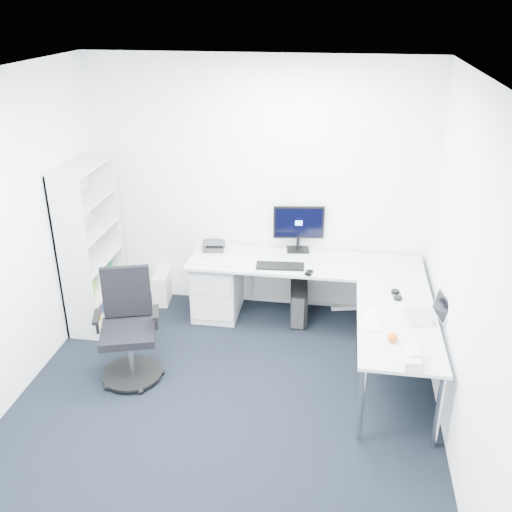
# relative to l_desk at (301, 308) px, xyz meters

# --- Properties ---
(ground) EXTENTS (4.20, 4.20, 0.00)m
(ground) POSITION_rel_l_desk_xyz_m (-0.55, -1.40, -0.35)
(ground) COLOR black
(ceiling) EXTENTS (4.20, 4.20, 0.00)m
(ceiling) POSITION_rel_l_desk_xyz_m (-0.55, -1.40, 2.35)
(ceiling) COLOR white
(wall_back) EXTENTS (3.60, 0.02, 2.70)m
(wall_back) POSITION_rel_l_desk_xyz_m (-0.55, 0.70, 1.00)
(wall_back) COLOR white
(wall_back) RESTS_ON ground
(wall_right) EXTENTS (0.02, 4.20, 2.70)m
(wall_right) POSITION_rel_l_desk_xyz_m (1.25, -1.40, 1.00)
(wall_right) COLOR white
(wall_right) RESTS_ON ground
(l_desk) EXTENTS (2.40, 1.34, 0.70)m
(l_desk) POSITION_rel_l_desk_xyz_m (0.00, 0.00, 0.00)
(l_desk) COLOR #B4B7B7
(l_desk) RESTS_ON ground
(drawer_pedestal) EXTENTS (0.47, 0.58, 0.72)m
(drawer_pedestal) POSITION_rel_l_desk_xyz_m (-0.94, 0.38, 0.01)
(drawer_pedestal) COLOR #B4B7B7
(drawer_pedestal) RESTS_ON ground
(bookshelf) EXTENTS (0.33, 0.85, 1.71)m
(bookshelf) POSITION_rel_l_desk_xyz_m (-2.17, 0.05, 0.50)
(bookshelf) COLOR silver
(bookshelf) RESTS_ON ground
(task_chair) EXTENTS (0.71, 0.71, 1.02)m
(task_chair) POSITION_rel_l_desk_xyz_m (-1.46, -0.90, 0.16)
(task_chair) COLOR black
(task_chair) RESTS_ON ground
(black_pc_tower) EXTENTS (0.21, 0.42, 0.39)m
(black_pc_tower) POSITION_rel_l_desk_xyz_m (-0.05, 0.34, -0.15)
(black_pc_tower) COLOR black
(black_pc_tower) RESTS_ON ground
(beige_pc_tower) EXTENTS (0.21, 0.39, 0.35)m
(beige_pc_tower) POSITION_rel_l_desk_xyz_m (-1.62, 0.54, -0.18)
(beige_pc_tower) COLOR beige
(beige_pc_tower) RESTS_ON ground
(power_strip) EXTENTS (0.33, 0.13, 0.04)m
(power_strip) POSITION_rel_l_desk_xyz_m (0.46, 0.66, -0.33)
(power_strip) COLOR silver
(power_strip) RESTS_ON ground
(monitor) EXTENTS (0.55, 0.24, 0.51)m
(monitor) POSITION_rel_l_desk_xyz_m (-0.09, 0.61, 0.61)
(monitor) COLOR black
(monitor) RESTS_ON l_desk
(black_keyboard) EXTENTS (0.49, 0.21, 0.02)m
(black_keyboard) POSITION_rel_l_desk_xyz_m (-0.24, 0.17, 0.36)
(black_keyboard) COLOR black
(black_keyboard) RESTS_ON l_desk
(mouse) EXTENTS (0.08, 0.11, 0.03)m
(mouse) POSITION_rel_l_desk_xyz_m (0.07, 0.06, 0.37)
(mouse) COLOR black
(mouse) RESTS_ON l_desk
(desk_phone) EXTENTS (0.24, 0.24, 0.15)m
(desk_phone) POSITION_rel_l_desk_xyz_m (-0.98, 0.47, 0.43)
(desk_phone) COLOR #28282A
(desk_phone) RESTS_ON l_desk
(laptop) EXTENTS (0.36, 0.35, 0.22)m
(laptop) POSITION_rel_l_desk_xyz_m (1.04, -0.64, 0.46)
(laptop) COLOR silver
(laptop) RESTS_ON l_desk
(white_keyboard) EXTENTS (0.13, 0.39, 0.01)m
(white_keyboard) POSITION_rel_l_desk_xyz_m (0.65, -0.72, 0.36)
(white_keyboard) COLOR silver
(white_keyboard) RESTS_ON l_desk
(headphones) EXTENTS (0.13, 0.19, 0.05)m
(headphones) POSITION_rel_l_desk_xyz_m (0.88, -0.27, 0.37)
(headphones) COLOR black
(headphones) RESTS_ON l_desk
(orange_fruit) EXTENTS (0.08, 0.08, 0.08)m
(orange_fruit) POSITION_rel_l_desk_xyz_m (0.80, -1.04, 0.39)
(orange_fruit) COLOR #F15815
(orange_fruit) RESTS_ON l_desk
(tissue_box) EXTENTS (0.13, 0.24, 0.08)m
(tissue_box) POSITION_rel_l_desk_xyz_m (0.92, -1.32, 0.39)
(tissue_box) COLOR silver
(tissue_box) RESTS_ON l_desk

